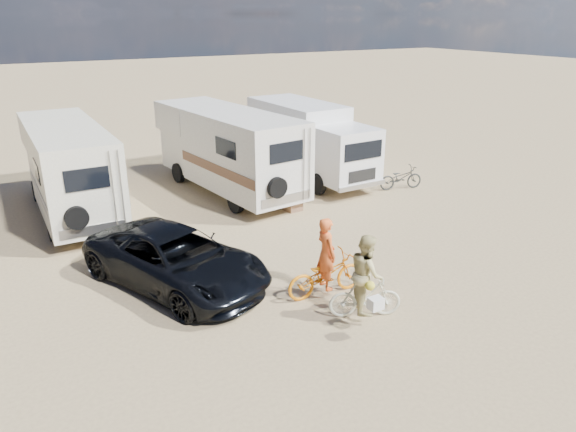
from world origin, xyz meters
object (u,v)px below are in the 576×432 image
bike_man (326,275)px  crate (293,204)px  dark_suv (176,259)px  cooler (186,248)px  rider_man (326,261)px  rv_main (228,152)px  bike_woman (365,297)px  box_truck (310,142)px  rv_left (70,171)px  bike_parked (401,178)px  rider_woman (366,281)px

bike_man → crate: bike_man is taller
bike_man → crate: 5.71m
dark_suv → cooler: 1.76m
rider_man → dark_suv: bearing=56.3°
rv_main → crate: (0.95, -2.94, -1.26)m
rv_main → bike_woman: (-1.07, -9.42, -1.00)m
rv_main → bike_woman: rv_main is taller
box_truck → bike_woman: size_ratio=4.13×
dark_suv → crate: dark_suv is taller
rv_left → bike_parked: bearing=-16.4°
dark_suv → rv_left: bearing=79.8°
rv_main → box_truck: size_ratio=1.10×
bike_parked → cooler: (-8.87, -1.58, -0.24)m
rv_main → rv_left: (-5.33, 0.28, -0.03)m
bike_man → cooler: bike_man is taller
rv_main → rider_woman: bearing=-103.1°
rv_main → bike_parked: size_ratio=4.24×
rv_left → box_truck: 8.81m
bike_man → dark_suv: bearing=56.3°
rider_man → bike_man: bearing=0.0°
crate → box_truck: bearing=49.4°
box_truck → bike_parked: box_truck is taller
rv_main → crate: rv_main is taller
rider_woman → bike_parked: 9.27m
rider_woman → cooler: bearing=49.4°
cooler → crate: bearing=-0.6°
bike_man → cooler: size_ratio=3.92×
dark_suv → bike_man: bearing=-59.0°
rv_main → box_truck: bearing=-6.6°
box_truck → dark_suv: box_truck is taller
bike_man → bike_parked: bike_man is taller
rv_main → rv_left: rv_main is taller
rv_left → bike_man: 9.46m
dark_suv → cooler: size_ratio=10.02×
bike_woman → bike_parked: (6.63, 6.47, -0.03)m
box_truck → cooler: bearing=-148.0°
rv_main → dark_suv: bearing=-130.5°
bike_man → box_truck: bearing=-26.2°
rider_man → cooler: bearing=33.0°
box_truck → bike_woman: (-4.54, -9.43, -0.96)m
bike_woman → cooler: bearing=49.4°
bike_woman → rider_man: rider_man is taller
box_truck → bike_parked: 3.75m
bike_parked → crate: bike_parked is taller
dark_suv → bike_man: (2.80, -2.15, -0.18)m
box_truck → rv_left: bearing=176.4°
box_truck → bike_woman: 10.51m
dark_suv → crate: size_ratio=9.80×
rv_left → dark_suv: (1.28, -6.34, -0.76)m
rv_left → rider_man: 9.43m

